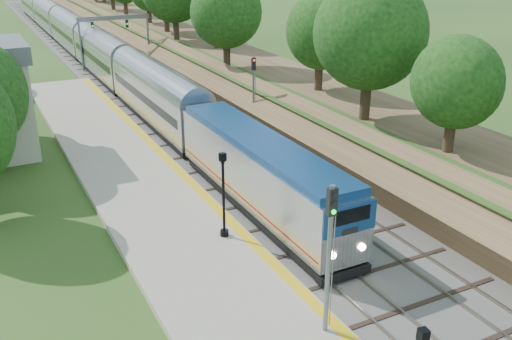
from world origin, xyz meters
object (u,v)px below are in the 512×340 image
signal_gantry (114,28)px  lamppost_far (224,200)px  train (86,46)px  signal_farside (254,86)px  signal_platform (330,245)px

signal_gantry → lamppost_far: bearing=-97.4°
train → lamppost_far: (-3.28, -49.12, 0.26)m
signal_gantry → lamppost_far: 44.59m
signal_gantry → signal_farside: 28.98m
lamppost_far → signal_platform: (0.38, -8.71, 1.76)m
train → lamppost_far: bearing=-93.8°
train → signal_farside: bearing=-79.6°
signal_gantry → signal_platform: size_ratio=1.37×
lamppost_far → signal_platform: 8.90m
signal_farside → signal_gantry: bearing=97.4°
lamppost_far → signal_farside: size_ratio=0.76×
signal_gantry → signal_farside: (3.73, -28.71, -1.07)m
signal_farside → lamppost_far: bearing=-121.6°
lamppost_far → signal_gantry: bearing=82.6°
signal_gantry → train: 6.16m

